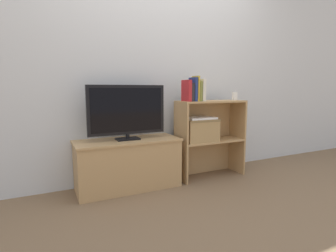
% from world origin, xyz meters
% --- Properties ---
extents(ground_plane, '(16.00, 16.00, 0.00)m').
position_xyz_m(ground_plane, '(0.00, 0.00, 0.00)').
color(ground_plane, brown).
extents(wall_back, '(10.00, 0.05, 2.40)m').
position_xyz_m(wall_back, '(0.00, 0.43, 1.20)').
color(wall_back, silver).
rests_on(wall_back, ground_plane).
extents(tv_stand, '(1.01, 0.41, 0.49)m').
position_xyz_m(tv_stand, '(-0.41, 0.20, 0.24)').
color(tv_stand, tan).
rests_on(tv_stand, ground_plane).
extents(tv, '(0.75, 0.14, 0.52)m').
position_xyz_m(tv, '(-0.41, 0.19, 0.76)').
color(tv, black).
rests_on(tv, tv_stand).
extents(bookshelf_lower_tier, '(0.76, 0.29, 0.41)m').
position_xyz_m(bookshelf_lower_tier, '(0.52, 0.20, 0.26)').
color(bookshelf_lower_tier, tan).
rests_on(bookshelf_lower_tier, ground_plane).
extents(bookshelf_upper_tier, '(0.76, 0.29, 0.43)m').
position_xyz_m(bookshelf_upper_tier, '(0.52, 0.20, 0.69)').
color(bookshelf_upper_tier, tan).
rests_on(bookshelf_upper_tier, bookshelf_lower_tier).
extents(book_crimson, '(0.04, 0.16, 0.22)m').
position_xyz_m(book_crimson, '(0.19, 0.10, 0.95)').
color(book_crimson, '#B22328').
rests_on(book_crimson, bookshelf_upper_tier).
extents(book_charcoal, '(0.04, 0.13, 0.18)m').
position_xyz_m(book_charcoal, '(0.23, 0.10, 0.94)').
color(book_charcoal, '#232328').
rests_on(book_charcoal, bookshelf_upper_tier).
extents(book_navy, '(0.03, 0.14, 0.24)m').
position_xyz_m(book_navy, '(0.27, 0.10, 0.97)').
color(book_navy, navy).
rests_on(book_navy, bookshelf_upper_tier).
extents(book_mustard, '(0.02, 0.13, 0.26)m').
position_xyz_m(book_mustard, '(0.30, 0.10, 0.98)').
color(book_mustard, gold).
rests_on(book_mustard, bookshelf_upper_tier).
extents(book_olive, '(0.03, 0.12, 0.20)m').
position_xyz_m(book_olive, '(0.33, 0.10, 0.95)').
color(book_olive, olive).
rests_on(book_olive, bookshelf_upper_tier).
extents(book_ivory, '(0.04, 0.13, 0.23)m').
position_xyz_m(book_ivory, '(0.37, 0.10, 0.96)').
color(book_ivory, silver).
rests_on(book_ivory, bookshelf_upper_tier).
extents(baby_monitor, '(0.05, 0.03, 0.12)m').
position_xyz_m(baby_monitor, '(0.84, 0.15, 0.89)').
color(baby_monitor, white).
rests_on(baby_monitor, bookshelf_upper_tier).
extents(storage_basket_left, '(0.38, 0.26, 0.24)m').
position_xyz_m(storage_basket_left, '(0.36, 0.13, 0.55)').
color(storage_basket_left, tan).
rests_on(storage_basket_left, bookshelf_lower_tier).
extents(laptop, '(0.31, 0.24, 0.02)m').
position_xyz_m(laptop, '(0.36, 0.13, 0.67)').
color(laptop, white).
rests_on(laptop, storage_basket_left).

